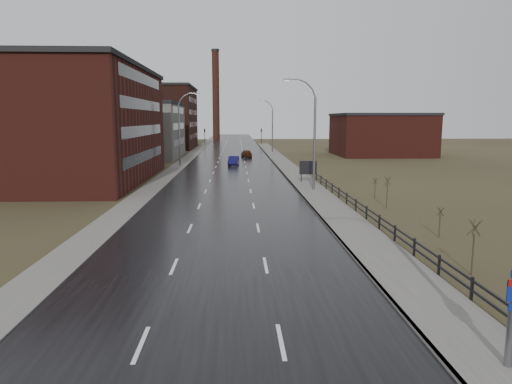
{
  "coord_description": "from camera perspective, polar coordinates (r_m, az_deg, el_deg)",
  "views": [
    {
      "loc": [
        0.86,
        -10.09,
        7.35
      ],
      "look_at": [
        2.03,
        17.01,
        3.0
      ],
      "focal_mm": 32.0,
      "sensor_mm": 36.0,
      "label": 1
    }
  ],
  "objects": [
    {
      "name": "road",
      "position": [
        70.48,
        -3.17,
        3.14
      ],
      "size": [
        14.0,
        300.0,
        0.06
      ],
      "primitive_type": "cube",
      "color": "black",
      "rests_on": "ground"
    },
    {
      "name": "sidewalk_right",
      "position": [
        46.33,
        7.17,
        0.03
      ],
      "size": [
        3.2,
        180.0,
        0.18
      ],
      "primitive_type": "cube",
      "color": "#595651",
      "rests_on": "ground"
    },
    {
      "name": "curb_right",
      "position": [
        46.1,
        5.3,
        0.01
      ],
      "size": [
        0.16,
        180.0,
        0.18
      ],
      "primitive_type": "cube",
      "color": "slate",
      "rests_on": "ground"
    },
    {
      "name": "sidewalk_left",
      "position": [
        71.05,
        -9.81,
        3.09
      ],
      "size": [
        2.4,
        260.0,
        0.12
      ],
      "primitive_type": "cube",
      "color": "#595651",
      "rests_on": "ground"
    },
    {
      "name": "warehouse_near",
      "position": [
        59.27,
        -24.35,
        7.74
      ],
      "size": [
        22.44,
        28.56,
        13.5
      ],
      "color": "#471914",
      "rests_on": "ground"
    },
    {
      "name": "warehouse_mid",
      "position": [
        90.11,
        -14.69,
        7.49
      ],
      "size": [
        16.32,
        20.4,
        10.5
      ],
      "color": "slate",
      "rests_on": "ground"
    },
    {
      "name": "warehouse_far",
      "position": [
        120.48,
        -14.08,
        9.04
      ],
      "size": [
        26.52,
        24.48,
        15.5
      ],
      "color": "#331611",
      "rests_on": "ground"
    },
    {
      "name": "building_right",
      "position": [
        96.73,
        15.35,
        6.96
      ],
      "size": [
        18.36,
        16.32,
        8.5
      ],
      "color": "#471914",
      "rests_on": "ground"
    },
    {
      "name": "smokestack",
      "position": [
        160.45,
        -5.04,
        12.0
      ],
      "size": [
        2.7,
        2.7,
        30.7
      ],
      "color": "#331611",
      "rests_on": "ground"
    },
    {
      "name": "streetlight_right_mid",
      "position": [
        46.75,
        6.98,
        7.19
      ],
      "size": [
        3.36,
        0.28,
        11.35
      ],
      "color": "slate",
      "rests_on": "ground"
    },
    {
      "name": "streetlight_left",
      "position": [
        72.61,
        -9.34,
        7.8
      ],
      "size": [
        3.36,
        0.28,
        11.35
      ],
      "color": "slate",
      "rests_on": "ground"
    },
    {
      "name": "streetlight_right_far",
      "position": [
        100.4,
        1.9,
        8.25
      ],
      "size": [
        3.36,
        0.28,
        11.35
      ],
      "color": "slate",
      "rests_on": "ground"
    },
    {
      "name": "guardrail",
      "position": [
        30.66,
        15.55,
        -3.73
      ],
      "size": [
        0.1,
        53.05,
        1.1
      ],
      "color": "black",
      "rests_on": "ground"
    },
    {
      "name": "shrub_c",
      "position": [
        23.98,
        25.54,
        -6.08
      ],
      "size": [
        0.64,
        0.67,
        2.71
      ],
      "color": "#382D23",
      "rests_on": "ground"
    },
    {
      "name": "shrub_d",
      "position": [
        30.77,
        22.0,
        -3.41
      ],
      "size": [
        0.47,
        0.49,
        1.94
      ],
      "color": "#382D23",
      "rests_on": "ground"
    },
    {
      "name": "shrub_e",
      "position": [
        39.16,
        16.08,
        0.06
      ],
      "size": [
        0.63,
        0.67,
        2.69
      ],
      "color": "#382D23",
      "rests_on": "ground"
    },
    {
      "name": "shrub_f",
      "position": [
        44.14,
        14.66,
        0.56
      ],
      "size": [
        0.46,
        0.48,
        1.91
      ],
      "color": "#382D23",
      "rests_on": "ground"
    },
    {
      "name": "billboard",
      "position": [
        52.77,
        6.52,
        2.96
      ],
      "size": [
        2.01,
        0.17,
        2.61
      ],
      "color": "black",
      "rests_on": "ground"
    },
    {
      "name": "traffic_light_left",
      "position": [
        130.42,
        -6.44,
        7.85
      ],
      "size": [
        0.58,
        2.73,
        5.3
      ],
      "color": "black",
      "rests_on": "ground"
    },
    {
      "name": "traffic_light_right",
      "position": [
        130.32,
        0.66,
        7.91
      ],
      "size": [
        0.58,
        2.73,
        5.3
      ],
      "color": "black",
      "rests_on": "ground"
    },
    {
      "name": "car_near",
      "position": [
        72.64,
        -2.82,
        3.88
      ],
      "size": [
        1.85,
        4.57,
        1.47
      ],
      "primitive_type": "imported",
      "rotation": [
        0.0,
        0.0,
        -0.07
      ],
      "color": "#100E47",
      "rests_on": "ground"
    },
    {
      "name": "car_far",
      "position": [
        87.91,
        -1.19,
        4.81
      ],
      "size": [
        2.18,
        4.6,
        1.52
      ],
      "primitive_type": "imported",
      "rotation": [
        0.0,
        0.0,
        3.23
      ],
      "color": "#44190B",
      "rests_on": "ground"
    }
  ]
}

